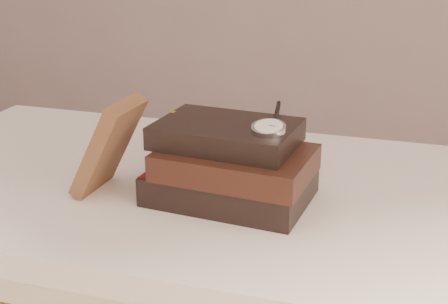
% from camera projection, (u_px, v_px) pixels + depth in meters
% --- Properties ---
extents(table, '(1.00, 0.60, 0.75)m').
position_uv_depth(table, '(167.00, 226.00, 1.06)').
color(table, silver).
rests_on(table, ground).
extents(book_stack, '(0.25, 0.19, 0.12)m').
position_uv_depth(book_stack, '(231.00, 165.00, 0.92)').
color(book_stack, black).
rests_on(book_stack, table).
extents(journal, '(0.10, 0.10, 0.15)m').
position_uv_depth(journal, '(109.00, 146.00, 0.94)').
color(journal, '#482C1B').
rests_on(journal, table).
extents(pocket_watch, '(0.05, 0.15, 0.02)m').
position_uv_depth(pocket_watch, '(270.00, 126.00, 0.87)').
color(pocket_watch, silver).
rests_on(pocket_watch, book_stack).
extents(eyeglasses, '(0.11, 0.12, 0.05)m').
position_uv_depth(eyeglasses, '(202.00, 135.00, 1.02)').
color(eyeglasses, silver).
rests_on(eyeglasses, book_stack).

